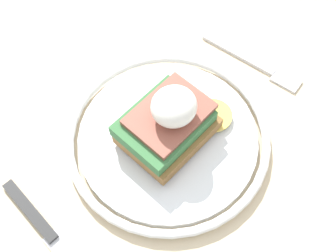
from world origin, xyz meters
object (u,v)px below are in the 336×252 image
object	(u,v)px
sandwich	(169,122)
fork	(256,64)
knife	(50,235)
plate	(168,137)

from	to	relation	value
sandwich	fork	distance (m)	0.16
fork	knife	size ratio (longest dim) A/B	0.76
plate	fork	bearing A→B (deg)	176.93
sandwich	fork	size ratio (longest dim) A/B	0.88
plate	sandwich	distance (m)	0.03
plate	fork	world-z (taller)	plate
knife	sandwich	bearing A→B (deg)	175.11
sandwich	plate	bearing A→B (deg)	8.59
knife	plate	bearing A→B (deg)	174.97
fork	knife	world-z (taller)	knife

